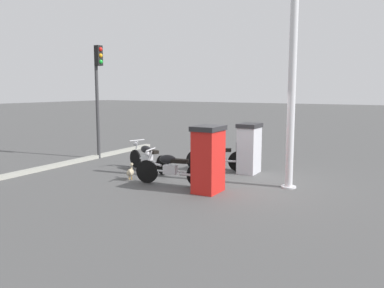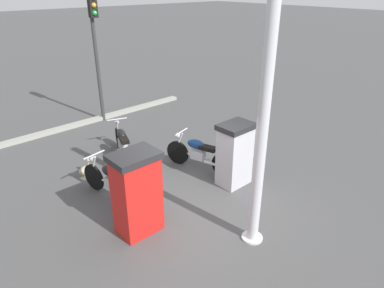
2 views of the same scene
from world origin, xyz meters
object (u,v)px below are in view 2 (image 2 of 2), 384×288
(motorcycle_near_pump, at_px, (199,153))
(wandering_duck, at_px, (85,170))
(motorcycle_far_pump, at_px, (113,181))
(roadside_traffic_light, at_px, (95,38))
(motorcycle_extra, at_px, (122,142))
(canopy_support_pole, at_px, (263,126))
(fuel_pump_far, at_px, (137,193))
(fuel_pump_near, at_px, (235,154))

(motorcycle_near_pump, relative_size, wandering_duck, 4.10)
(motorcycle_far_pump, distance_m, roadside_traffic_light, 5.54)
(motorcycle_near_pump, height_order, motorcycle_extra, motorcycle_near_pump)
(wandering_duck, height_order, canopy_support_pole, canopy_support_pole)
(motorcycle_far_pump, height_order, canopy_support_pole, canopy_support_pole)
(fuel_pump_far, distance_m, motorcycle_far_pump, 1.28)
(fuel_pump_near, distance_m, wandering_duck, 3.67)
(canopy_support_pole, bearing_deg, motorcycle_far_pump, 25.13)
(wandering_duck, bearing_deg, fuel_pump_near, -134.67)
(fuel_pump_far, bearing_deg, motorcycle_extra, -25.06)
(fuel_pump_far, height_order, motorcycle_extra, fuel_pump_far)
(motorcycle_far_pump, height_order, wandering_duck, motorcycle_far_pump)
(motorcycle_near_pump, height_order, canopy_support_pole, canopy_support_pole)
(motorcycle_far_pump, xyz_separation_m, motorcycle_extra, (1.67, -1.20, -0.00))
(fuel_pump_near, height_order, roadside_traffic_light, roadside_traffic_light)
(fuel_pump_near, height_order, canopy_support_pole, canopy_support_pole)
(wandering_duck, bearing_deg, fuel_pump_far, 178.19)
(motorcycle_far_pump, bearing_deg, fuel_pump_near, -115.86)
(canopy_support_pole, bearing_deg, motorcycle_extra, 1.59)
(fuel_pump_far, bearing_deg, canopy_support_pole, -137.50)
(wandering_duck, bearing_deg, motorcycle_near_pump, -122.33)
(fuel_pump_far, xyz_separation_m, motorcycle_near_pump, (1.04, -2.48, -0.38))
(motorcycle_near_pump, height_order, motorcycle_far_pump, same)
(fuel_pump_near, relative_size, roadside_traffic_light, 0.37)
(motorcycle_near_pump, distance_m, motorcycle_extra, 2.17)
(fuel_pump_near, distance_m, canopy_support_pole, 2.51)
(motorcycle_far_pump, distance_m, canopy_support_pole, 3.62)
(motorcycle_extra, height_order, roadside_traffic_light, roadside_traffic_light)
(fuel_pump_far, bearing_deg, fuel_pump_near, -89.99)
(roadside_traffic_light, bearing_deg, fuel_pump_far, 158.42)
(fuel_pump_far, bearing_deg, wandering_duck, -1.81)
(fuel_pump_near, xyz_separation_m, motorcycle_near_pump, (1.04, 0.19, -0.31))
(motorcycle_extra, bearing_deg, canopy_support_pole, -178.41)
(wandering_duck, xyz_separation_m, canopy_support_pole, (-4.16, -1.40, 2.07))
(fuel_pump_far, distance_m, roadside_traffic_light, 6.51)
(roadside_traffic_light, bearing_deg, motorcycle_far_pump, 154.90)
(fuel_pump_far, distance_m, canopy_support_pole, 2.62)
(fuel_pump_near, distance_m, motorcycle_extra, 3.19)
(fuel_pump_near, xyz_separation_m, wandering_duck, (2.55, 2.58, -0.56))
(motorcycle_near_pump, xyz_separation_m, canopy_support_pole, (-2.65, 1.00, 1.83))
(motorcycle_near_pump, height_order, roadside_traffic_light, roadside_traffic_light)
(motorcycle_extra, bearing_deg, fuel_pump_near, -155.60)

